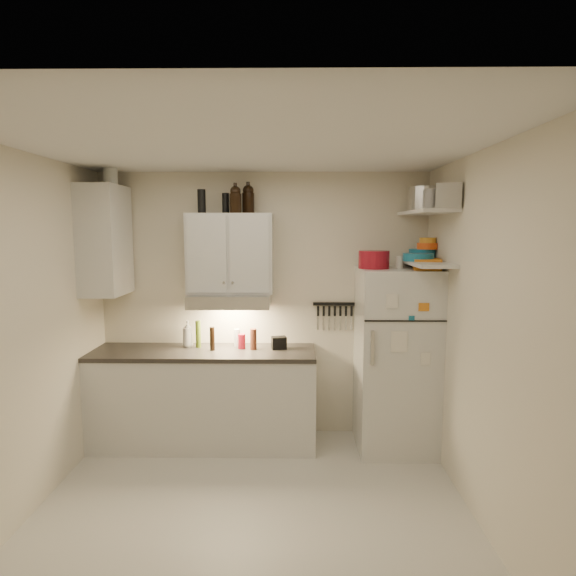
{
  "coord_description": "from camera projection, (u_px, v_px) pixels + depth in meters",
  "views": [
    {
      "loc": [
        0.3,
        -3.21,
        2.06
      ],
      "look_at": [
        0.25,
        0.9,
        1.55
      ],
      "focal_mm": 30.0,
      "sensor_mm": 36.0,
      "label": 1
    }
  ],
  "objects": [
    {
      "name": "clear_bottle",
      "position": [
        237.0,
        338.0,
        4.65
      ],
      "size": [
        0.07,
        0.07,
        0.17
      ],
      "primitive_type": "cylinder",
      "rotation": [
        0.0,
        0.0,
        -0.17
      ],
      "color": "silver",
      "rests_on": "countertop"
    },
    {
      "name": "caddy",
      "position": [
        279.0,
        343.0,
        4.57
      ],
      "size": [
        0.16,
        0.13,
        0.12
      ],
      "primitive_type": "cube",
      "rotation": [
        0.0,
        0.0,
        0.21
      ],
      "color": "black",
      "rests_on": "countertop"
    },
    {
      "name": "soap_bottle",
      "position": [
        188.0,
        332.0,
        4.64
      ],
      "size": [
        0.14,
        0.14,
        0.29
      ],
      "primitive_type": "imported",
      "rotation": [
        0.0,
        0.0,
        0.33
      ],
      "color": "silver",
      "rests_on": "countertop"
    },
    {
      "name": "growler_b",
      "position": [
        248.0,
        199.0,
        4.53
      ],
      "size": [
        0.15,
        0.15,
        0.27
      ],
      "primitive_type": null,
      "rotation": [
        0.0,
        0.0,
        0.41
      ],
      "color": "black",
      "rests_on": "upper_cabinet"
    },
    {
      "name": "shelf_lo",
      "position": [
        425.0,
        263.0,
        4.22
      ],
      "size": [
        0.3,
        0.95,
        0.03
      ],
      "primitive_type": "cube",
      "color": "silver",
      "rests_on": "right_wall"
    },
    {
      "name": "stock_pot",
      "position": [
        426.0,
        199.0,
        4.38
      ],
      "size": [
        0.34,
        0.34,
        0.22
      ],
      "primitive_type": "cylinder",
      "rotation": [
        0.0,
        0.0,
        -0.11
      ],
      "color": "silver",
      "rests_on": "shelf_hi"
    },
    {
      "name": "red_jar",
      "position": [
        242.0,
        341.0,
        4.58
      ],
      "size": [
        0.09,
        0.09,
        0.14
      ],
      "primitive_type": "cylinder",
      "rotation": [
        0.0,
        0.0,
        -0.34
      ],
      "color": "maroon",
      "rests_on": "countertop"
    },
    {
      "name": "dutch_oven",
      "position": [
        374.0,
        260.0,
        4.34
      ],
      "size": [
        0.33,
        0.33,
        0.16
      ],
      "primitive_type": "cylinder",
      "rotation": [
        0.0,
        0.0,
        0.2
      ],
      "color": "maroon",
      "rests_on": "fridge"
    },
    {
      "name": "thermos_a",
      "position": [
        226.0,
        203.0,
        4.5
      ],
      "size": [
        0.08,
        0.08,
        0.19
      ],
      "primitive_type": "cylinder",
      "rotation": [
        0.0,
        0.0,
        0.25
      ],
      "color": "black",
      "rests_on": "upper_cabinet"
    },
    {
      "name": "ceiling",
      "position": [
        248.0,
        143.0,
        3.12
      ],
      "size": [
        3.2,
        3.0,
        0.02
      ],
      "primitive_type": "cube",
      "color": "silver",
      "rests_on": "ground"
    },
    {
      "name": "oil_bottle",
      "position": [
        198.0,
        334.0,
        4.62
      ],
      "size": [
        0.06,
        0.06,
        0.26
      ],
      "primitive_type": "cylinder",
      "rotation": [
        0.0,
        0.0,
        -0.23
      ],
      "color": "#496018",
      "rests_on": "countertop"
    },
    {
      "name": "growler_a",
      "position": [
        235.0,
        199.0,
        4.41
      ],
      "size": [
        0.12,
        0.12,
        0.25
      ],
      "primitive_type": null,
      "rotation": [
        0.0,
        0.0,
        -0.08
      ],
      "color": "black",
      "rests_on": "upper_cabinet"
    },
    {
      "name": "pepper_mill",
      "position": [
        253.0,
        339.0,
        4.54
      ],
      "size": [
        0.07,
        0.07,
        0.2
      ],
      "primitive_type": "cylinder",
      "rotation": [
        0.0,
        0.0,
        0.09
      ],
      "color": "#58291A",
      "rests_on": "countertop"
    },
    {
      "name": "range_hood",
      "position": [
        230.0,
        300.0,
        4.53
      ],
      "size": [
        0.76,
        0.46,
        0.12
      ],
      "primitive_type": "cube",
      "color": "silver",
      "rests_on": "back_wall"
    },
    {
      "name": "left_wall",
      "position": [
        16.0,
        340.0,
        3.3
      ],
      "size": [
        0.02,
        3.0,
        2.6
      ],
      "primitive_type": "cube",
      "color": "beige",
      "rests_on": "ground"
    },
    {
      "name": "bowl_teal",
      "position": [
        422.0,
        254.0,
        4.45
      ],
      "size": [
        0.24,
        0.24,
        0.1
      ],
      "primitive_type": "cylinder",
      "color": "#186687",
      "rests_on": "shelf_lo"
    },
    {
      "name": "right_wall",
      "position": [
        486.0,
        341.0,
        3.26
      ],
      "size": [
        0.02,
        3.0,
        2.6
      ],
      "primitive_type": "cube",
      "color": "beige",
      "rests_on": "ground"
    },
    {
      "name": "upper_cabinet",
      "position": [
        231.0,
        253.0,
        4.55
      ],
      "size": [
        0.8,
        0.33,
        0.75
      ],
      "primitive_type": "cube",
      "color": "silver",
      "rests_on": "back_wall"
    },
    {
      "name": "spice_jar",
      "position": [
        399.0,
        262.0,
        4.35
      ],
      "size": [
        0.08,
        0.08,
        0.11
      ],
      "primitive_type": "cylinder",
      "rotation": [
        0.0,
        0.0,
        -0.26
      ],
      "color": "silver",
      "rests_on": "fridge"
    },
    {
      "name": "bowl_yellow",
      "position": [
        428.0,
        240.0,
        4.4
      ],
      "size": [
        0.15,
        0.15,
        0.05
      ],
      "primitive_type": "cylinder",
      "color": "orange",
      "rests_on": "bowl_orange"
    },
    {
      "name": "countertop",
      "position": [
        204.0,
        352.0,
        4.53
      ],
      "size": [
        2.1,
        0.62,
        0.04
      ],
      "primitive_type": "cube",
      "color": "#2D2927",
      "rests_on": "base_cabinet"
    },
    {
      "name": "knife_strip",
      "position": [
        334.0,
        304.0,
        4.74
      ],
      "size": [
        0.42,
        0.02,
        0.03
      ],
      "primitive_type": "cube",
      "color": "black",
      "rests_on": "back_wall"
    },
    {
      "name": "back_wall",
      "position": [
        264.0,
        305.0,
        4.78
      ],
      "size": [
        3.2,
        0.02,
        2.6
      ],
      "primitive_type": "cube",
      "color": "beige",
      "rests_on": "ground"
    },
    {
      "name": "plates",
      "position": [
        418.0,
        257.0,
        4.23
      ],
      "size": [
        0.3,
        0.3,
        0.07
      ],
      "primitive_type": "cylinder",
      "rotation": [
        0.0,
        0.0,
        -0.11
      ],
      "color": "#186687",
      "rests_on": "shelf_lo"
    },
    {
      "name": "thermos_b",
      "position": [
        202.0,
        201.0,
        4.43
      ],
      "size": [
        0.1,
        0.1,
        0.22
      ],
      "primitive_type": "cylinder",
      "rotation": [
        0.0,
        0.0,
        0.38
      ],
      "color": "black",
      "rests_on": "upper_cabinet"
    },
    {
      "name": "floor",
      "position": [
        252.0,
        519.0,
        3.44
      ],
      "size": [
        3.2,
        3.0,
        0.02
      ],
      "primitive_type": "cube",
      "color": "beige",
      "rests_on": "ground"
    },
    {
      "name": "fridge",
      "position": [
        396.0,
        359.0,
        4.47
      ],
      "size": [
        0.7,
        0.68,
        1.7
      ],
      "primitive_type": "cube",
      "color": "silver",
      "rests_on": "floor"
    },
    {
      "name": "side_cabinet",
      "position": [
        105.0,
        240.0,
        4.41
      ],
      "size": [
        0.33,
        0.55,
        1.0
      ],
      "primitive_type": "cube",
      "color": "silver",
      "rests_on": "left_wall"
    },
    {
      "name": "book_stack",
      "position": [
        427.0,
        264.0,
        4.23
      ],
      "size": [
        0.28,
        0.32,
        0.1
      ],
      "primitive_type": "cube",
      "rotation": [
        0.0,
        0.0,
        -0.19
      ],
      "color": "orange",
      "rests_on": "fridge"
    },
    {
      "name": "shelf_hi",
      "position": [
        426.0,
        212.0,
        4.17
      ],
      "size": [
        0.3,
        0.95,
        0.03
      ],
      "primitive_type": "cube",
      "color": "silver",
      "rests_on": "right_wall"
    },
    {
      "name": "tin_b",
      "position": [
        449.0,
        196.0,
        3.77
      ],
      "size": [
        0.24,
        0.24,
        0.19
      ],
      "primitive_type": "cube",
      "rotation": [
        0.0,
        0.0,
        -0.31
      ],
      "color": "#AAAAAD",
      "rests_on": "shelf_hi"
    },
    {
      "name": "base_cabinet",
      "position": [
        205.0,
        399.0,
        4.58
      ],
      "size": [
        2.1,
        0.6,
        0.88
      ],
      "primitive_type": "cube",
      "color": "silver",
      "rests_on": "floor"
    },
    {
      "name": "tin_a",
      "position": [
        434.0,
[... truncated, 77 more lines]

